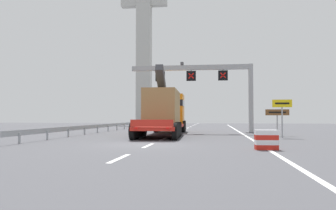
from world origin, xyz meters
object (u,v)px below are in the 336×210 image
exit_sign_yellow (282,109)px  tourist_info_sign_brown (277,115)px  bridge_pylon_distant (144,24)px  crash_barrier_striped (266,140)px  overhead_lane_gantry (207,78)px  heavy_haul_truck_red (166,111)px

exit_sign_yellow → tourist_info_sign_brown: bearing=87.8°
tourist_info_sign_brown → bridge_pylon_distant: 44.69m
exit_sign_yellow → crash_barrier_striped: exit_sign_yellow is taller
exit_sign_yellow → crash_barrier_striped: 9.46m
exit_sign_yellow → bridge_pylon_distant: bearing=115.1°
overhead_lane_gantry → crash_barrier_striped: overhead_lane_gantry is taller
exit_sign_yellow → tourist_info_sign_brown: exit_sign_yellow is taller
heavy_haul_truck_red → tourist_info_sign_brown: size_ratio=6.84×
heavy_haul_truck_red → bridge_pylon_distant: (-9.36, 35.32, 17.55)m
tourist_info_sign_brown → exit_sign_yellow: bearing=-92.2°
exit_sign_yellow → heavy_haul_truck_red: bearing=157.8°
heavy_haul_truck_red → exit_sign_yellow: size_ratio=5.21×
bridge_pylon_distant → exit_sign_yellow: bearing=-64.9°
heavy_haul_truck_red → tourist_info_sign_brown: heavy_haul_truck_red is taller
overhead_lane_gantry → bridge_pylon_distant: bridge_pylon_distant is taller
crash_barrier_striped → overhead_lane_gantry: bearing=100.7°
tourist_info_sign_brown → bridge_pylon_distant: bearing=116.6°
overhead_lane_gantry → exit_sign_yellow: overhead_lane_gantry is taller
heavy_haul_truck_red → exit_sign_yellow: (8.90, -3.64, 0.05)m
exit_sign_yellow → overhead_lane_gantry: bearing=129.1°
heavy_haul_truck_red → crash_barrier_striped: bearing=-63.0°
heavy_haul_truck_red → crash_barrier_striped: 14.26m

